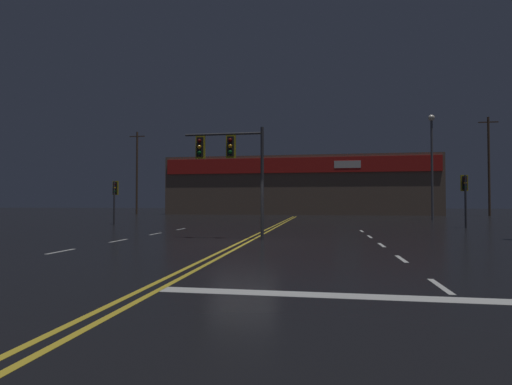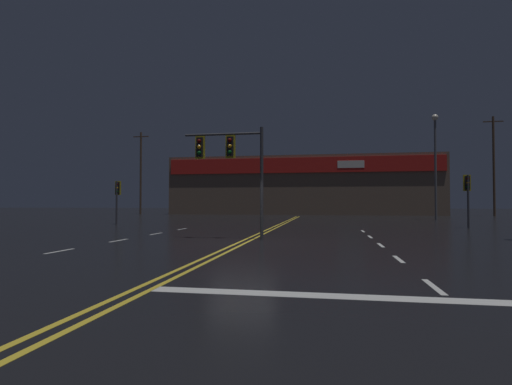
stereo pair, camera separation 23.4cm
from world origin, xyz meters
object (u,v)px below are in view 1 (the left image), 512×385
traffic_signal_corner_northeast (465,189)px  traffic_signal_median (229,155)px  streetlight_near_left (432,153)px  traffic_signal_corner_northwest (115,193)px

traffic_signal_corner_northeast → traffic_signal_median: bearing=-142.5°
traffic_signal_corner_northeast → streetlight_near_left: 12.40m
traffic_signal_median → traffic_signal_corner_northeast: size_ratio=1.45×
streetlight_near_left → traffic_signal_corner_northeast: bearing=-95.7°
traffic_signal_corner_northwest → streetlight_near_left: 27.19m
traffic_signal_median → traffic_signal_corner_northwest: traffic_signal_median is taller
traffic_signal_median → streetlight_near_left: (13.71, 21.41, 2.51)m
traffic_signal_median → streetlight_near_left: size_ratio=0.50×
traffic_signal_median → traffic_signal_corner_northeast: traffic_signal_median is taller
traffic_signal_corner_northwest → streetlight_near_left: size_ratio=0.33×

